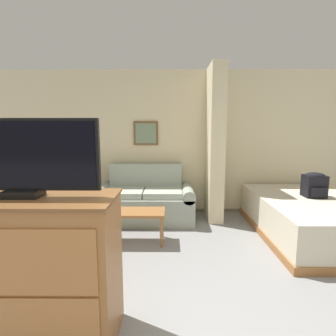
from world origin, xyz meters
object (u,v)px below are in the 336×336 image
couch (145,200)px  backpack (314,184)px  coffee_table (136,215)px  tv (20,158)px  bed (311,217)px  tv_dresser (30,271)px  table_lamp (86,168)px

couch → backpack: 2.67m
backpack → coffee_table: bearing=-172.2°
tv → bed: (3.07, 1.94, -1.08)m
coffee_table → backpack: size_ratio=2.18×
tv_dresser → backpack: tv_dresser is taller
couch → tv: tv is taller
table_lamp → bed: size_ratio=0.20×
table_lamp → backpack: bearing=-10.1°
table_lamp → tv_dresser: bearing=-80.9°
tv → bed: bearing=32.3°
couch → bed: size_ratio=0.78×
couch → backpack: size_ratio=4.62×
tv → tv_dresser: bearing=-90.0°
table_lamp → coffee_table: bearing=-45.6°
tv_dresser → backpack: 3.77m
coffee_table → backpack: 2.66m
couch → tv: bearing=-102.2°
couch → table_lamp: 1.15m
coffee_table → table_lamp: size_ratio=1.87×
tv → coffee_table: bearing=72.5°
tv → backpack: (3.15, 2.06, -0.62)m
backpack → tv_dresser: bearing=-146.7°
tv → couch: bearing=77.8°
tv → backpack: tv is taller
couch → tv_dresser: (-0.57, -2.64, 0.21)m
bed → backpack: 0.48m
bed → coffee_table: bearing=-174.7°
tv_dresser → tv: bearing=90.0°
table_lamp → tv: (0.43, -2.70, 0.47)m
tv_dresser → coffee_table: bearing=72.5°
bed → backpack: (0.08, 0.12, 0.46)m
tv_dresser → backpack: (3.15, 2.07, 0.20)m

